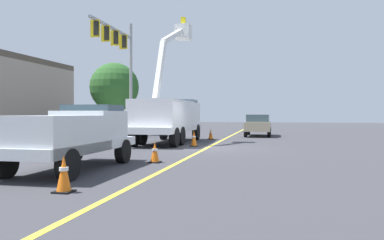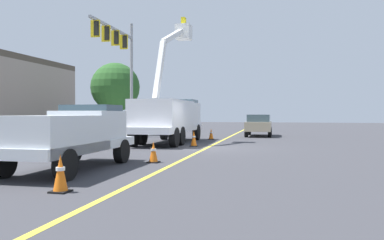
{
  "view_description": "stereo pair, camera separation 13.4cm",
  "coord_description": "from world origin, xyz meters",
  "px_view_note": "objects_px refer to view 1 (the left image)",
  "views": [
    {
      "loc": [
        -19.08,
        -3.87,
        1.75
      ],
      "look_at": [
        1.82,
        1.24,
        1.4
      ],
      "focal_mm": 35.65,
      "sensor_mm": 36.0,
      "label": 1
    },
    {
      "loc": [
        -19.05,
        -4.0,
        1.75
      ],
      "look_at": [
        1.82,
        1.24,
        1.4
      ],
      "focal_mm": 35.65,
      "sensor_mm": 36.0,
      "label": 2
    }
  ],
  "objects_px": {
    "service_pickup_truck": "(71,134)",
    "traffic_cone_leading": "(64,174)",
    "traffic_cone_mid_front": "(155,152)",
    "traffic_signal_mast": "(120,53)",
    "passing_minivan": "(258,124)",
    "traffic_cone_mid_rear": "(194,139)",
    "traffic_cone_trailing": "(211,134)",
    "utility_bucket_truck": "(169,116)"
  },
  "relations": [
    {
      "from": "service_pickup_truck",
      "to": "traffic_cone_leading",
      "type": "bearing_deg",
      "value": -151.17
    },
    {
      "from": "traffic_cone_mid_front",
      "to": "traffic_signal_mast",
      "type": "xyz_separation_m",
      "value": [
        11.08,
        6.4,
        5.49
      ]
    },
    {
      "from": "service_pickup_truck",
      "to": "passing_minivan",
      "type": "bearing_deg",
      "value": -12.74
    },
    {
      "from": "traffic_cone_mid_rear",
      "to": "service_pickup_truck",
      "type": "bearing_deg",
      "value": 169.37
    },
    {
      "from": "service_pickup_truck",
      "to": "traffic_cone_trailing",
      "type": "bearing_deg",
      "value": -6.02
    },
    {
      "from": "service_pickup_truck",
      "to": "traffic_cone_mid_front",
      "type": "xyz_separation_m",
      "value": [
        2.26,
        -1.97,
        -0.75
      ]
    },
    {
      "from": "service_pickup_truck",
      "to": "traffic_cone_mid_rear",
      "type": "relative_size",
      "value": 6.69
    },
    {
      "from": "traffic_cone_mid_rear",
      "to": "traffic_signal_mast",
      "type": "distance_m",
      "value": 9.19
    },
    {
      "from": "traffic_cone_mid_front",
      "to": "traffic_signal_mast",
      "type": "relative_size",
      "value": 0.09
    },
    {
      "from": "service_pickup_truck",
      "to": "traffic_cone_leading",
      "type": "xyz_separation_m",
      "value": [
        -3.11,
        -1.71,
        -0.7
      ]
    },
    {
      "from": "utility_bucket_truck",
      "to": "passing_minivan",
      "type": "relative_size",
      "value": 1.7
    },
    {
      "from": "passing_minivan",
      "to": "traffic_cone_leading",
      "type": "height_order",
      "value": "passing_minivan"
    },
    {
      "from": "traffic_cone_leading",
      "to": "traffic_signal_mast",
      "type": "bearing_deg",
      "value": 20.49
    },
    {
      "from": "traffic_cone_mid_rear",
      "to": "traffic_cone_trailing",
      "type": "bearing_deg",
      "value": 1.7
    },
    {
      "from": "traffic_signal_mast",
      "to": "passing_minivan",
      "type": "bearing_deg",
      "value": -54.6
    },
    {
      "from": "service_pickup_truck",
      "to": "passing_minivan",
      "type": "height_order",
      "value": "service_pickup_truck"
    },
    {
      "from": "traffic_cone_mid_rear",
      "to": "traffic_cone_trailing",
      "type": "height_order",
      "value": "traffic_cone_mid_rear"
    },
    {
      "from": "utility_bucket_truck",
      "to": "traffic_cone_mid_rear",
      "type": "bearing_deg",
      "value": -135.61
    },
    {
      "from": "traffic_cone_leading",
      "to": "traffic_cone_mid_front",
      "type": "relative_size",
      "value": 1.14
    },
    {
      "from": "passing_minivan",
      "to": "traffic_signal_mast",
      "type": "relative_size",
      "value": 0.58
    },
    {
      "from": "passing_minivan",
      "to": "traffic_cone_mid_front",
      "type": "bearing_deg",
      "value": 171.89
    },
    {
      "from": "service_pickup_truck",
      "to": "traffic_cone_mid_rear",
      "type": "height_order",
      "value": "service_pickup_truck"
    },
    {
      "from": "utility_bucket_truck",
      "to": "traffic_cone_trailing",
      "type": "height_order",
      "value": "utility_bucket_truck"
    },
    {
      "from": "traffic_cone_leading",
      "to": "traffic_signal_mast",
      "type": "height_order",
      "value": "traffic_signal_mast"
    },
    {
      "from": "utility_bucket_truck",
      "to": "traffic_cone_leading",
      "type": "relative_size",
      "value": 9.76
    },
    {
      "from": "service_pickup_truck",
      "to": "traffic_signal_mast",
      "type": "height_order",
      "value": "traffic_signal_mast"
    },
    {
      "from": "passing_minivan",
      "to": "traffic_cone_trailing",
      "type": "distance_m",
      "value": 5.61
    },
    {
      "from": "utility_bucket_truck",
      "to": "traffic_cone_mid_front",
      "type": "height_order",
      "value": "utility_bucket_truck"
    },
    {
      "from": "traffic_cone_mid_front",
      "to": "traffic_cone_leading",
      "type": "bearing_deg",
      "value": 177.3
    },
    {
      "from": "passing_minivan",
      "to": "service_pickup_truck",
      "type": "bearing_deg",
      "value": 167.26
    },
    {
      "from": "service_pickup_truck",
      "to": "traffic_cone_mid_front",
      "type": "distance_m",
      "value": 3.09
    },
    {
      "from": "service_pickup_truck",
      "to": "traffic_cone_trailing",
      "type": "xyz_separation_m",
      "value": [
        14.88,
        -1.57,
        -0.75
      ]
    },
    {
      "from": "traffic_cone_leading",
      "to": "traffic_cone_mid_front",
      "type": "bearing_deg",
      "value": -2.7
    },
    {
      "from": "utility_bucket_truck",
      "to": "service_pickup_truck",
      "type": "bearing_deg",
      "value": -178.51
    },
    {
      "from": "utility_bucket_truck",
      "to": "traffic_cone_mid_rear",
      "type": "xyz_separation_m",
      "value": [
        -2.07,
        -2.03,
        -1.21
      ]
    },
    {
      "from": "utility_bucket_truck",
      "to": "traffic_cone_trailing",
      "type": "xyz_separation_m",
      "value": [
        3.55,
        -1.86,
        -1.26
      ]
    },
    {
      "from": "traffic_cone_leading",
      "to": "traffic_signal_mast",
      "type": "distance_m",
      "value": 18.39
    },
    {
      "from": "utility_bucket_truck",
      "to": "traffic_signal_mast",
      "type": "distance_m",
      "value": 6.25
    },
    {
      "from": "passing_minivan",
      "to": "traffic_cone_mid_front",
      "type": "height_order",
      "value": "passing_minivan"
    },
    {
      "from": "traffic_cone_mid_rear",
      "to": "passing_minivan",
      "type": "bearing_deg",
      "value": -14.6
    },
    {
      "from": "traffic_cone_mid_front",
      "to": "traffic_cone_mid_rear",
      "type": "bearing_deg",
      "value": 1.89
    },
    {
      "from": "traffic_cone_mid_rear",
      "to": "traffic_signal_mast",
      "type": "xyz_separation_m",
      "value": [
        4.09,
        6.17,
        5.44
      ]
    }
  ]
}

